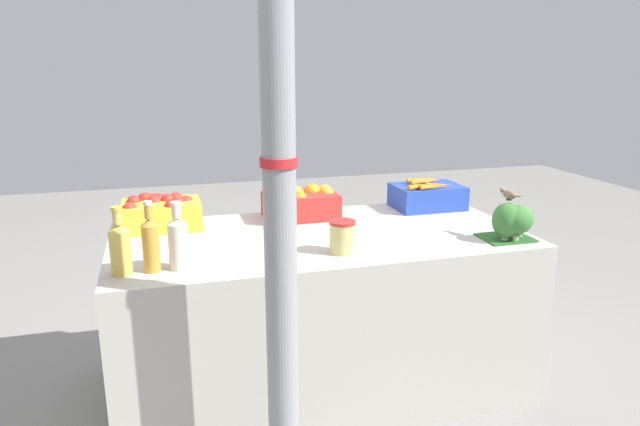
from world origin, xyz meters
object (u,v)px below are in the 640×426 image
orange_crate (301,202)px  juice_bottle_golden (120,247)px  sparrow_bird (509,194)px  apple_crate (161,212)px  juice_bottle_amber (151,243)px  pickle_jar (342,237)px  carrot_crate (427,195)px  juice_bottle_cloudy (178,241)px  support_pole (280,197)px  broccoli_pile (513,221)px

orange_crate → juice_bottle_golden: bearing=-144.4°
sparrow_bird → orange_crate: bearing=42.8°
apple_crate → juice_bottle_amber: bearing=-94.3°
pickle_jar → sparrow_bird: 0.78m
juice_bottle_golden → pickle_jar: 0.87m
juice_bottle_golden → pickle_jar: bearing=0.5°
orange_crate → juice_bottle_golden: size_ratio=1.39×
carrot_crate → juice_bottle_amber: (-1.44, -0.60, 0.04)m
carrot_crate → juice_bottle_cloudy: (-1.34, -0.60, 0.04)m
apple_crate → juice_bottle_cloudy: (0.05, -0.61, 0.03)m
support_pole → juice_bottle_amber: (-0.41, 0.43, -0.25)m
carrot_crate → pickle_jar: carrot_crate is taller
juice_bottle_golden → support_pole: bearing=-39.8°
orange_crate → juice_bottle_cloudy: 0.88m
apple_crate → broccoli_pile: bearing=-23.4°
juice_bottle_amber → orange_crate: bearing=39.4°
juice_bottle_cloudy → pickle_jar: size_ratio=1.92×
apple_crate → juice_bottle_amber: size_ratio=1.32×
support_pole → juice_bottle_golden: (-0.51, 0.43, -0.25)m
broccoli_pile → juice_bottle_golden: bearing=178.6°
carrot_crate → juice_bottle_cloudy: bearing=-155.9°
apple_crate → orange_crate: bearing=-0.2°
support_pole → sparrow_bird: (1.12, 0.43, -0.16)m
juice_bottle_amber → pickle_jar: (0.76, 0.01, -0.04)m
apple_crate → juice_bottle_golden: juice_bottle_golden is taller
juice_bottle_golden → pickle_jar: (0.87, 0.01, -0.04)m
broccoli_pile → apple_crate: bearing=156.6°
support_pole → pickle_jar: (0.35, 0.44, -0.29)m
pickle_jar → apple_crate: bearing=140.0°
juice_bottle_golden → juice_bottle_cloudy: (0.21, 0.00, 0.00)m
carrot_crate → juice_bottle_golden: size_ratio=1.39×
juice_bottle_amber → juice_bottle_cloudy: size_ratio=1.04×
juice_bottle_golden → orange_crate: bearing=35.6°
broccoli_pile → juice_bottle_golden: juice_bottle_golden is taller
apple_crate → carrot_crate: size_ratio=1.00×
carrot_crate → juice_bottle_golden: bearing=-158.8°
pickle_jar → juice_bottle_amber: bearing=-179.4°
broccoli_pile → juice_bottle_amber: bearing=178.5°
orange_crate → broccoli_pile: bearing=-38.8°
orange_crate → juice_bottle_amber: 0.95m
orange_crate → carrot_crate: (0.70, -0.01, -0.01)m
support_pole → pickle_jar: support_pole is taller
juice_bottle_amber → juice_bottle_cloudy: (0.10, -0.00, -0.00)m
support_pole → broccoli_pile: support_pole is taller
support_pole → juice_bottle_golden: support_pole is taller
apple_crate → pickle_jar: apple_crate is taller
apple_crate → carrot_crate: bearing=-0.3°
broccoli_pile → pickle_jar: 0.78m
apple_crate → juice_bottle_cloudy: bearing=-84.8°
broccoli_pile → carrot_crate: bearing=98.7°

